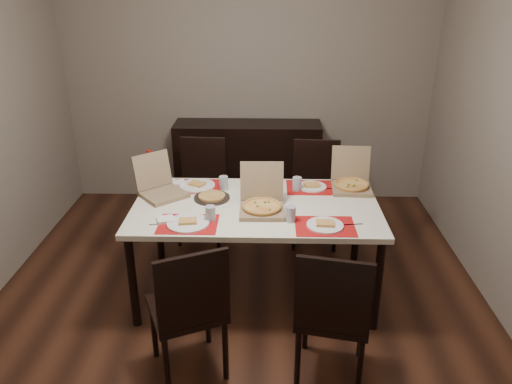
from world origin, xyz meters
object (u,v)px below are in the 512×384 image
Objects in this scene: sideboard at (248,165)px; chair_near_left at (189,307)px; chair_near_right at (333,312)px; dip_bowl at (266,192)px; dining_table at (256,213)px; chair_far_right at (315,188)px; chair_far_left at (202,184)px; soda_bottle at (151,172)px; pizza_box_center at (262,204)px.

sideboard is 1.61× the size of chair_near_left.
chair_near_right is 1.23m from dip_bowl.
dip_bowl is (0.08, 0.19, 0.08)m from dining_table.
chair_far_right reaches higher than dip_bowl.
chair_near_left is at bearing -111.96° from dining_table.
chair_far_left is at bearing 117.99° from chair_near_right.
dining_table is 1.08m from chair_far_left.
dining_table is 5.85× the size of soda_bottle.
chair_far_right reaches higher than sideboard.
soda_bottle is (-0.83, 0.30, 0.20)m from dining_table.
sideboard is at bearing 98.12° from dip_bowl.
chair_far_right is (0.65, -0.74, 0.06)m from sideboard.
pizza_box_center is (0.17, -1.71, 0.35)m from sideboard.
chair_near_right is 1.84m from soda_bottle.
chair_near_left is 1.00× the size of chair_far_right.
chair_near_right is 1.00× the size of chair_far_right.
sideboard is 4.23× the size of pizza_box_center.
chair_far_left is (-0.15, 1.85, 0.00)m from chair_near_left.
dining_table is 0.91m from soda_bottle.
chair_far_right is at bearing 63.97° from pizza_box_center.
chair_near_left is at bearing -85.24° from chair_far_left.
chair_far_right is 1.52m from soda_bottle.
chair_near_right is at bearing -70.86° from dip_bowl.
soda_bottle is at bearing 155.54° from pizza_box_center.
pizza_box_center is at bearing -65.20° from dining_table.
pizza_box_center is 0.29m from dip_bowl.
dip_bowl is at bearing 68.15° from chair_near_left.
chair_near_right reaches higher than dip_bowl.
dining_table is (0.13, -1.62, 0.23)m from sideboard.
pizza_box_center is 1.15× the size of soda_bottle.
chair_near_right is 1.00× the size of chair_far_left.
pizza_box_center is 0.97m from soda_bottle.
chair_near_left reaches higher than dip_bowl.
chair_near_left is at bearing -116.36° from chair_far_right.
pizza_box_center is at bearing -24.46° from soda_bottle.
chair_far_right is 6.86× the size of dip_bowl.
sideboard reaches higher than dining_table.
chair_far_left is (-0.99, 1.87, 0.00)m from chair_near_right.
chair_far_left reaches higher than sideboard.
chair_far_left is at bearing 94.76° from chair_near_left.
soda_bottle reaches higher than chair_far_left.
sideboard is 1.76m from pizza_box_center.
chair_far_right is 3.02× the size of soda_bottle.
dip_bowl is at bearing 83.78° from pizza_box_center.
soda_bottle reaches higher than dip_bowl.
dining_table is at bearing -120.61° from chair_far_right.
chair_near_right and chair_far_left have the same top height.
soda_bottle is (-0.71, -1.31, 0.43)m from sideboard.
dining_table is at bearing -85.50° from sideboard.
sideboard is 0.80m from chair_far_left.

